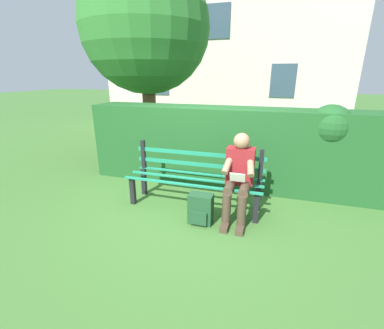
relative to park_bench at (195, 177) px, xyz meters
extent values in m
plane|color=#3D6B2D|center=(0.00, 0.08, -0.45)|extent=(60.00, 60.00, 0.00)
cube|color=black|center=(-0.94, 0.27, -0.23)|extent=(0.07, 0.07, 0.45)
cube|color=black|center=(0.94, 0.27, -0.23)|extent=(0.07, 0.07, 0.45)
cube|color=black|center=(-0.94, -0.11, -0.23)|extent=(0.07, 0.07, 0.45)
cube|color=black|center=(0.94, -0.11, -0.23)|extent=(0.07, 0.07, 0.45)
cube|color=#1E8460|center=(0.00, -0.16, 0.00)|extent=(2.04, 0.06, 0.02)
cube|color=#1E8460|center=(0.00, 0.08, 0.00)|extent=(2.04, 0.06, 0.02)
cube|color=#1E8460|center=(0.00, 0.32, 0.00)|extent=(2.04, 0.06, 0.02)
cube|color=black|center=(-0.94, -0.15, 0.24)|extent=(0.06, 0.06, 0.46)
cube|color=black|center=(0.94, -0.15, 0.24)|extent=(0.06, 0.06, 0.46)
cube|color=#1E8460|center=(0.00, -0.15, 0.16)|extent=(2.04, 0.02, 0.06)
cube|color=#1E8460|center=(0.00, -0.15, 0.33)|extent=(2.04, 0.02, 0.06)
cube|color=maroon|center=(-0.67, 0.06, 0.27)|extent=(0.38, 0.22, 0.52)
sphere|color=#A57A5B|center=(-0.67, 0.08, 0.63)|extent=(0.22, 0.22, 0.22)
cylinder|color=#473828|center=(-0.77, 0.27, 0.03)|extent=(0.13, 0.42, 0.13)
cylinder|color=#473828|center=(-0.57, 0.27, 0.03)|extent=(0.13, 0.42, 0.13)
cylinder|color=#473828|center=(-0.77, 0.48, -0.22)|extent=(0.12, 0.12, 0.47)
cylinder|color=#473828|center=(-0.57, 0.48, -0.22)|extent=(0.12, 0.12, 0.47)
cube|color=#473828|center=(-0.77, 0.56, -0.42)|extent=(0.10, 0.24, 0.07)
cube|color=#473828|center=(-0.57, 0.56, -0.42)|extent=(0.10, 0.24, 0.07)
cylinder|color=#A57A5B|center=(-0.82, 0.20, 0.33)|extent=(0.14, 0.32, 0.26)
cylinder|color=#A57A5B|center=(-0.52, 0.20, 0.33)|extent=(0.14, 0.32, 0.26)
cube|color=white|center=(-0.67, 0.32, 0.20)|extent=(0.20, 0.07, 0.13)
cube|color=#1E5123|center=(-0.35, -1.01, 0.24)|extent=(5.15, 0.72, 1.40)
sphere|color=#1E5123|center=(-1.89, -0.90, 0.73)|extent=(0.65, 0.65, 0.65)
sphere|color=#1E5123|center=(0.94, -1.08, 0.66)|extent=(0.58, 0.58, 0.58)
cylinder|color=brown|center=(2.11, -2.83, 0.62)|extent=(0.34, 0.34, 2.16)
sphere|color=#2D702D|center=(2.11, -2.83, 2.56)|extent=(3.11, 3.11, 3.11)
sphere|color=#2D702D|center=(2.89, -3.30, 2.25)|extent=(1.87, 1.87, 1.87)
cube|color=beige|center=(1.27, -8.70, 2.64)|extent=(10.04, 2.97, 6.19)
cube|color=#334756|center=(-1.24, -7.20, 1.28)|extent=(0.90, 0.04, 1.20)
cube|color=#334756|center=(3.78, -7.20, 1.28)|extent=(0.90, 0.04, 1.20)
cube|color=#334756|center=(1.27, -7.20, 3.38)|extent=(0.90, 0.04, 1.20)
cube|color=#1E4728|center=(-0.22, 0.50, -0.24)|extent=(0.32, 0.19, 0.42)
cube|color=#1E4728|center=(-0.22, 0.61, -0.33)|extent=(0.23, 0.04, 0.19)
cylinder|color=#1E4728|center=(-0.32, 0.39, -0.22)|extent=(0.04, 0.04, 0.25)
cylinder|color=#1E4728|center=(-0.13, 0.39, -0.22)|extent=(0.04, 0.04, 0.25)
camera|label=1|loc=(-1.06, 3.56, 1.47)|focal=24.58mm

